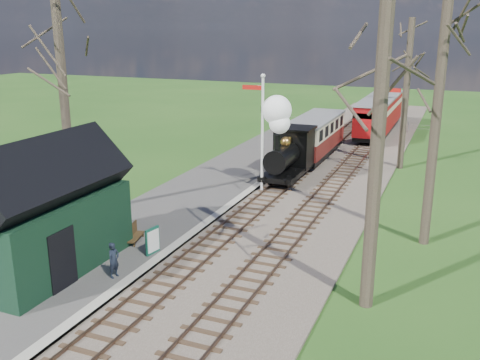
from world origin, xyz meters
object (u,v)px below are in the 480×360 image
object	(u,v)px
station_shed	(44,213)
sign_board	(153,241)
semaphore_far	(380,118)
red_carriage_b	(384,110)
locomotive	(287,144)
red_carriage_a	(374,119)
semaphore_near	(261,125)
person	(114,260)
coach	(315,135)
bench	(133,234)

from	to	relation	value
station_shed	sign_board	bearing A→B (deg)	42.63
semaphore_far	sign_board	distance (m)	16.81
red_carriage_b	sign_board	bearing A→B (deg)	-97.75
locomotive	red_carriage_b	size ratio (longest dim) A/B	0.85
locomotive	red_carriage_a	xyz separation A→B (m)	(2.61, 13.63, -0.58)
station_shed	red_carriage_a	xyz separation A→B (m)	(6.90, 27.68, -0.60)
semaphore_near	person	distance (m)	12.08
station_shed	person	world-z (taller)	station_shed
coach	red_carriage_a	world-z (taller)	red_carriage_a
coach	red_carriage_a	bearing A→B (deg)	71.03
semaphore_near	coach	xyz separation A→B (m)	(0.77, 8.12, -1.98)
semaphore_far	red_carriage_a	xyz separation A→B (m)	(-1.77, 9.68, -1.68)
semaphore_near	person	size ratio (longest dim) A/B	4.97
station_shed	person	size ratio (longest dim) A/B	5.04
red_carriage_a	sign_board	distance (m)	25.54
bench	person	xyz separation A→B (m)	(1.17, -2.92, 0.30)
station_shed	person	bearing A→B (deg)	6.57
red_carriage_b	person	xyz separation A→B (m)	(-4.35, -32.89, -0.85)
station_shed	sign_board	xyz separation A→B (m)	(2.72, 2.50, -1.55)
semaphore_far	locomotive	distance (m)	6.01
coach	sign_board	distance (m)	17.71
red_carriage_a	semaphore_near	bearing A→B (deg)	-102.13
bench	person	distance (m)	3.15
coach	red_carriage_b	bearing A→B (deg)	78.74
semaphore_far	sign_board	size ratio (longest dim) A/B	5.55
semaphore_near	red_carriage_a	xyz separation A→B (m)	(3.37, 15.68, -1.95)
sign_board	person	world-z (taller)	person
station_shed	locomotive	world-z (taller)	locomotive
station_shed	coach	bearing A→B (deg)	77.94
station_shed	sign_board	distance (m)	4.01
semaphore_near	coach	world-z (taller)	semaphore_near
locomotive	red_carriage_b	bearing A→B (deg)	82.23
red_carriage_b	sign_board	xyz separation A→B (m)	(-4.18, -30.68, -0.96)
red_carriage_a	red_carriage_b	distance (m)	5.50
semaphore_far	person	distance (m)	18.91
coach	person	distance (m)	19.92
station_shed	bench	distance (m)	3.90
red_carriage_b	person	world-z (taller)	red_carriage_b
semaphore_far	bench	bearing A→B (deg)	-116.23
bench	locomotive	bearing A→B (deg)	75.00
locomotive	person	world-z (taller)	locomotive
locomotive	red_carriage_a	distance (m)	13.89
semaphore_far	red_carriage_b	bearing A→B (deg)	96.67
semaphore_near	red_carriage_a	bearing A→B (deg)	77.87
sign_board	person	distance (m)	2.22
semaphore_near	red_carriage_b	xyz separation A→B (m)	(3.37, 21.18, -1.95)
red_carriage_a	person	xyz separation A→B (m)	(-4.35, -27.39, -0.85)
semaphore_near	person	world-z (taller)	semaphore_near
locomotive	red_carriage_a	bearing A→B (deg)	79.15
red_carriage_b	semaphore_near	bearing A→B (deg)	-99.04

